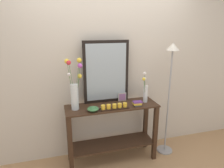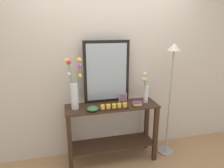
% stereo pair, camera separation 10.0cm
% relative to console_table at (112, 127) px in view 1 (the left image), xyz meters
% --- Properties ---
extents(ground_plane, '(7.00, 6.00, 0.02)m').
position_rel_console_table_xyz_m(ground_plane, '(0.00, 0.00, -0.53)').
color(ground_plane, '#A87F56').
extents(wall_back, '(6.40, 0.08, 2.70)m').
position_rel_console_table_xyz_m(wall_back, '(0.00, 0.32, 0.83)').
color(wall_back, beige).
rests_on(wall_back, ground).
extents(console_table, '(1.26, 0.40, 0.84)m').
position_rel_console_table_xyz_m(console_table, '(0.00, 0.00, 0.00)').
color(console_table, '#382316').
rests_on(console_table, ground).
extents(mirror_leaning, '(0.63, 0.03, 0.86)m').
position_rel_console_table_xyz_m(mirror_leaning, '(-0.03, 0.17, 0.76)').
color(mirror_leaning, black).
rests_on(mirror_leaning, console_table).
extents(tall_vase_left, '(0.21, 0.22, 0.66)m').
position_rel_console_table_xyz_m(tall_vase_left, '(-0.49, 0.02, 0.60)').
color(tall_vase_left, silver).
rests_on(tall_vase_left, console_table).
extents(vase_right, '(0.12, 0.11, 0.45)m').
position_rel_console_table_xyz_m(vase_right, '(0.48, -0.01, 0.51)').
color(vase_right, silver).
rests_on(vase_right, console_table).
extents(candle_tray, '(0.39, 0.09, 0.07)m').
position_rel_console_table_xyz_m(candle_tray, '(-0.00, -0.12, 0.35)').
color(candle_tray, black).
rests_on(candle_tray, console_table).
extents(picture_frame_small, '(0.12, 0.01, 0.12)m').
position_rel_console_table_xyz_m(picture_frame_small, '(0.19, 0.13, 0.39)').
color(picture_frame_small, '#B7B2AD').
rests_on(picture_frame_small, console_table).
extents(decorative_bowl, '(0.15, 0.15, 0.06)m').
position_rel_console_table_xyz_m(decorative_bowl, '(-0.28, -0.11, 0.36)').
color(decorative_bowl, '#38703D').
rests_on(decorative_bowl, console_table).
extents(book_stack, '(0.13, 0.10, 0.06)m').
position_rel_console_table_xyz_m(book_stack, '(0.33, -0.10, 0.36)').
color(book_stack, '#424247').
rests_on(book_stack, console_table).
extents(floor_lamp, '(0.24, 0.24, 1.67)m').
position_rel_console_table_xyz_m(floor_lamp, '(0.85, -0.03, 0.61)').
color(floor_lamp, '#9E9EA3').
rests_on(floor_lamp, ground).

